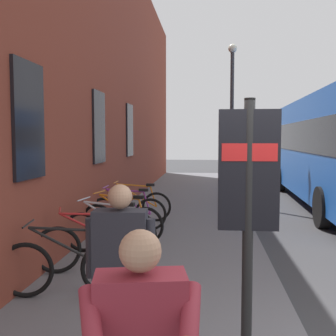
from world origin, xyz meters
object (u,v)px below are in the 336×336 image
Objects in this scene: bicycle_beside_lamp at (93,246)px; pedestrian_near_bus at (120,256)px; bicycle_nearest_sign at (127,213)px; bicycle_far_end at (136,205)px; street_lamp at (232,109)px; bicycle_by_door at (109,232)px; transit_info_sign at (248,187)px; city_bus at (336,146)px; bicycle_under_window at (68,267)px; bicycle_mid_rack at (122,222)px.

bicycle_beside_lamp is 1.03× the size of pedestrian_near_bus.
bicycle_nearest_sign is 0.96m from bicycle_far_end.
bicycle_nearest_sign is 5.32m from pedestrian_near_bus.
pedestrian_near_bus is 0.33× the size of street_lamp.
bicycle_by_door is 3.92m from transit_info_sign.
city_bus is at bearing -58.60° from bicycle_far_end.
transit_info_sign is at bearing -77.55° from pedestrian_near_bus.
bicycle_nearest_sign is 1.00× the size of bicycle_far_end.
street_lamp is at bearing -17.27° from bicycle_under_window.
bicycle_beside_lamp is 0.34× the size of street_lamp.
street_lamp is (-0.14, 3.30, 1.18)m from city_bus.
bicycle_by_door is 0.99× the size of bicycle_far_end.
bicycle_under_window is 8.89m from street_lamp.
city_bus is at bearing -26.40° from pedestrian_near_bus.
pedestrian_near_bus is at bearing -169.05° from bicycle_nearest_sign.
bicycle_beside_lamp is 0.16× the size of city_bus.
bicycle_beside_lamp is 0.89m from bicycle_by_door.
street_lamp is (8.12, -2.53, 2.59)m from bicycle_under_window.
bicycle_under_window is 1.86m from pedestrian_near_bus.
bicycle_far_end is (0.96, -0.01, 0.00)m from bicycle_nearest_sign.
bicycle_by_door is at bearing -179.02° from bicycle_far_end.
transit_info_sign reaches higher than bicycle_far_end.
street_lamp reaches higher than transit_info_sign.
bicycle_far_end is (2.81, 0.05, 0.00)m from bicycle_by_door.
bicycle_mid_rack is (1.76, -0.06, 0.00)m from bicycle_beside_lamp.
bicycle_by_door is at bearing 178.04° from bicycle_mid_rack.
bicycle_far_end is 0.35× the size of street_lamp.
bicycle_under_window is 0.99× the size of bicycle_nearest_sign.
street_lamp reaches higher than pedestrian_near_bus.
bicycle_beside_lamp and bicycle_by_door have the same top height.
bicycle_nearest_sign is 7.49m from city_bus.
pedestrian_near_bus is at bearing -144.80° from bicycle_under_window.
bicycle_far_end is at bearing 143.64° from street_lamp.
pedestrian_near_bus reaches higher than bicycle_by_door.
pedestrian_near_bus is at bearing -158.24° from bicycle_beside_lamp.
city_bus is (5.48, -5.73, 1.41)m from bicycle_mid_rack.
bicycle_nearest_sign is at bearing 0.50° from bicycle_beside_lamp.
bicycle_far_end is 0.17× the size of city_bus.
bicycle_beside_lamp is 0.70× the size of transit_info_sign.
transit_info_sign is at bearing 158.73° from city_bus.
bicycle_nearest_sign is 1.08× the size of pedestrian_near_bus.
bicycle_beside_lamp and bicycle_far_end have the same top height.
bicycle_mid_rack is 0.98× the size of bicycle_far_end.
city_bus is 6.46× the size of pedestrian_near_bus.
street_lamp reaches higher than city_bus.
bicycle_under_window is at bearing 178.04° from bicycle_mid_rack.
pedestrian_near_bus is (-6.15, -1.00, 0.61)m from bicycle_far_end.
transit_info_sign is at bearing -136.14° from bicycle_beside_lamp.
pedestrian_near_bus is (-1.44, -1.01, 0.61)m from bicycle_under_window.
bicycle_by_door is 0.99× the size of bicycle_nearest_sign.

